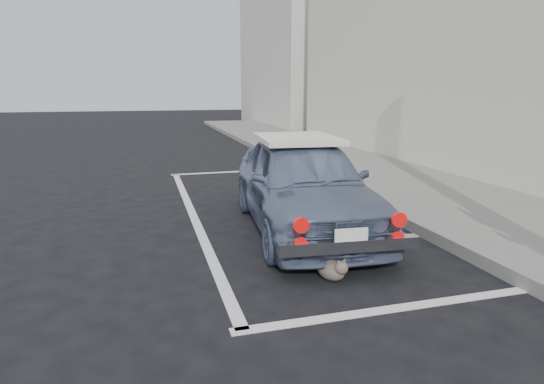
{
  "coord_description": "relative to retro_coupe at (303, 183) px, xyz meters",
  "views": [
    {
      "loc": [
        -1.57,
        -3.68,
        1.85
      ],
      "look_at": [
        -0.23,
        1.02,
        0.75
      ],
      "focal_mm": 30.0,
      "sensor_mm": 36.0,
      "label": 1
    }
  ],
  "objects": [
    {
      "name": "ground",
      "position": [
        -0.46,
        -1.92,
        -0.64
      ],
      "size": [
        80.0,
        80.0,
        0.0
      ],
      "primitive_type": "plane",
      "color": "black",
      "rests_on": "ground"
    },
    {
      "name": "pline_side",
      "position": [
        -1.36,
        1.08,
        -0.63
      ],
      "size": [
        0.12,
        7.0,
        0.01
      ],
      "primitive_type": "cube",
      "color": "silver",
      "rests_on": "ground"
    },
    {
      "name": "retro_coupe",
      "position": [
        0.0,
        0.0,
        0.0
      ],
      "size": [
        1.82,
        3.82,
        1.26
      ],
      "rotation": [
        0.0,
        0.0,
        -0.09
      ],
      "color": "slate",
      "rests_on": "ground"
    },
    {
      "name": "cat",
      "position": [
        -0.3,
        -1.71,
        -0.51
      ],
      "size": [
        0.31,
        0.49,
        0.27
      ],
      "rotation": [
        0.0,
        0.0,
        0.3
      ],
      "color": "brown",
      "rests_on": "ground"
    },
    {
      "name": "pline_front",
      "position": [
        0.04,
        4.58,
        -0.63
      ],
      "size": [
        3.0,
        0.12,
        0.01
      ],
      "primitive_type": "cube",
      "color": "silver",
      "rests_on": "ground"
    },
    {
      "name": "pline_rear",
      "position": [
        0.04,
        -2.42,
        -0.63
      ],
      "size": [
        3.0,
        0.12,
        0.01
      ],
      "primitive_type": "cube",
      "color": "silver",
      "rests_on": "ground"
    },
    {
      "name": "sidewalk",
      "position": [
        2.74,
        0.08,
        -0.56
      ],
      "size": [
        2.8,
        40.0,
        0.15
      ],
      "primitive_type": "cube",
      "color": "slate",
      "rests_on": "ground"
    },
    {
      "name": "building_far",
      "position": [
        5.89,
        18.08,
        3.36
      ],
      "size": [
        3.5,
        10.0,
        8.0
      ],
      "primitive_type": "cube",
      "color": "beige",
      "rests_on": "ground"
    }
  ]
}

